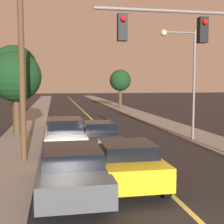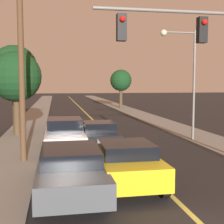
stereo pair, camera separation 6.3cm
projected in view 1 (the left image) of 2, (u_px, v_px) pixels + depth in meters
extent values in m
cube|color=black|center=(80.00, 108.00, 41.34)|extent=(8.08, 80.00, 0.01)
cube|color=#D1C14C|center=(80.00, 108.00, 41.34)|extent=(0.16, 76.00, 0.00)
cube|color=gray|center=(39.00, 108.00, 40.37)|extent=(2.50, 80.00, 0.12)
cube|color=gray|center=(119.00, 107.00, 42.30)|extent=(2.50, 80.00, 0.12)
cube|color=gold|center=(126.00, 165.00, 10.01)|extent=(1.84, 3.84, 0.67)
cube|color=black|center=(127.00, 149.00, 9.81)|extent=(1.62, 1.73, 0.41)
cylinder|color=black|center=(95.00, 166.00, 11.05)|extent=(0.22, 0.73, 0.73)
cylinder|color=black|center=(142.00, 164.00, 11.37)|extent=(0.22, 0.73, 0.73)
cylinder|color=black|center=(106.00, 189.00, 8.72)|extent=(0.22, 0.73, 0.73)
cylinder|color=black|center=(165.00, 185.00, 9.03)|extent=(0.22, 0.73, 0.73)
cube|color=black|center=(99.00, 136.00, 16.21)|extent=(1.78, 3.94, 0.58)
cube|color=black|center=(99.00, 126.00, 16.01)|extent=(1.57, 1.77, 0.45)
cylinder|color=black|center=(81.00, 138.00, 17.28)|extent=(0.22, 0.60, 0.60)
cylinder|color=black|center=(110.00, 137.00, 17.59)|extent=(0.22, 0.60, 0.60)
cylinder|color=black|center=(85.00, 146.00, 14.89)|extent=(0.22, 0.60, 0.60)
cylinder|color=black|center=(119.00, 145.00, 15.19)|extent=(0.22, 0.60, 0.60)
cube|color=#474C51|center=(71.00, 171.00, 9.36)|extent=(1.88, 4.89, 0.64)
cube|color=black|center=(71.00, 155.00, 9.12)|extent=(1.66, 2.20, 0.43)
cylinder|color=black|center=(43.00, 169.00, 10.71)|extent=(0.22, 0.74, 0.74)
cylinder|color=black|center=(94.00, 166.00, 11.04)|extent=(0.22, 0.74, 0.74)
cylinder|color=black|center=(39.00, 202.00, 7.75)|extent=(0.22, 0.74, 0.74)
cylinder|color=black|center=(109.00, 197.00, 8.07)|extent=(0.22, 0.74, 0.74)
cube|color=white|center=(65.00, 138.00, 14.94)|extent=(1.81, 4.46, 0.66)
cube|color=black|center=(65.00, 125.00, 14.71)|extent=(1.59, 2.01, 0.62)
cylinder|color=black|center=(47.00, 140.00, 16.17)|extent=(0.22, 0.74, 0.74)
cylinder|color=black|center=(80.00, 139.00, 16.48)|extent=(0.22, 0.74, 0.74)
cylinder|color=black|center=(46.00, 151.00, 13.46)|extent=(0.22, 0.74, 0.74)
cylinder|color=black|center=(86.00, 150.00, 13.77)|extent=(0.22, 0.74, 0.74)
cylinder|color=slate|center=(186.00, 12.00, 10.87)|extent=(6.49, 0.12, 0.12)
cube|color=black|center=(203.00, 30.00, 11.05)|extent=(0.32, 0.28, 0.90)
sphere|color=red|center=(205.00, 22.00, 10.85)|extent=(0.20, 0.20, 0.20)
cube|color=black|center=(122.00, 27.00, 10.52)|extent=(0.32, 0.28, 0.90)
sphere|color=red|center=(123.00, 19.00, 10.32)|extent=(0.20, 0.20, 0.20)
cylinder|color=slate|center=(194.00, 85.00, 17.56)|extent=(0.14, 0.14, 6.12)
cylinder|color=slate|center=(180.00, 32.00, 17.13)|extent=(1.83, 0.09, 0.09)
sphere|color=beige|center=(164.00, 33.00, 16.97)|extent=(0.36, 0.36, 0.36)
cylinder|color=#513823|center=(22.00, 69.00, 12.54)|extent=(0.24, 0.24, 7.51)
cylinder|color=#4C3823|center=(17.00, 115.00, 19.19)|extent=(0.41, 0.41, 2.52)
sphere|color=#143819|center=(16.00, 76.00, 18.98)|extent=(3.09, 3.09, 3.09)
cylinder|color=#4C3823|center=(15.00, 108.00, 20.28)|extent=(0.39, 0.39, 3.15)
sphere|color=#143819|center=(14.00, 68.00, 20.04)|extent=(2.92, 2.92, 2.92)
cylinder|color=#4C3823|center=(120.00, 98.00, 41.01)|extent=(0.42, 0.42, 2.60)
sphere|color=#143819|center=(120.00, 80.00, 40.80)|extent=(2.80, 2.80, 2.80)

